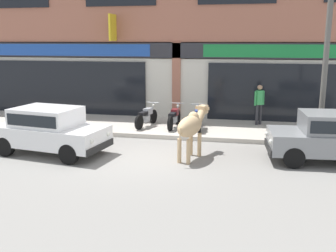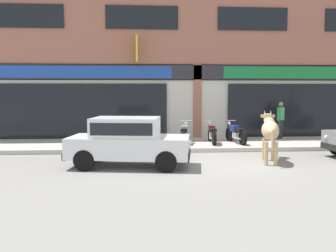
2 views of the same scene
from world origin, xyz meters
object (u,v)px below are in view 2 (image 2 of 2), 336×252
object	(u,v)px
car_0	(128,139)
pedestrian	(281,116)
cow	(270,130)
motorcycle_0	(185,134)
motorcycle_1	(212,134)
motorcycle_2	(236,133)

from	to	relation	value
car_0	pedestrian	bearing A→B (deg)	37.64
pedestrian	car_0	bearing A→B (deg)	-142.36
car_0	cow	bearing A→B (deg)	4.69
cow	motorcycle_0	size ratio (longest dim) A/B	1.18
motorcycle_1	motorcycle_2	bearing A→B (deg)	-3.32
motorcycle_1	pedestrian	xyz separation A→B (m)	(3.23, 1.17, 0.60)
motorcycle_1	pedestrian	size ratio (longest dim) A/B	1.13
motorcycle_1	pedestrian	distance (m)	3.48
car_0	motorcycle_1	xyz separation A→B (m)	(3.23, 3.81, -0.27)
car_0	motorcycle_0	bearing A→B (deg)	60.52
car_0	motorcycle_0	size ratio (longest dim) A/B	2.11
motorcycle_2	pedestrian	world-z (taller)	pedestrian
pedestrian	cow	bearing A→B (deg)	-114.02
cow	motorcycle_1	bearing A→B (deg)	108.69
cow	motorcycle_1	world-z (taller)	cow
pedestrian	motorcycle_2	bearing A→B (deg)	-151.62
car_0	motorcycle_1	world-z (taller)	car_0
motorcycle_1	car_0	bearing A→B (deg)	-130.34
car_0	pedestrian	size ratio (longest dim) A/B	2.36
car_0	pedestrian	xyz separation A→B (m)	(6.46, 4.98, 0.33)
cow	motorcycle_0	xyz separation A→B (m)	(-2.27, 3.41, -0.46)
motorcycle_2	car_0	bearing A→B (deg)	-138.13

